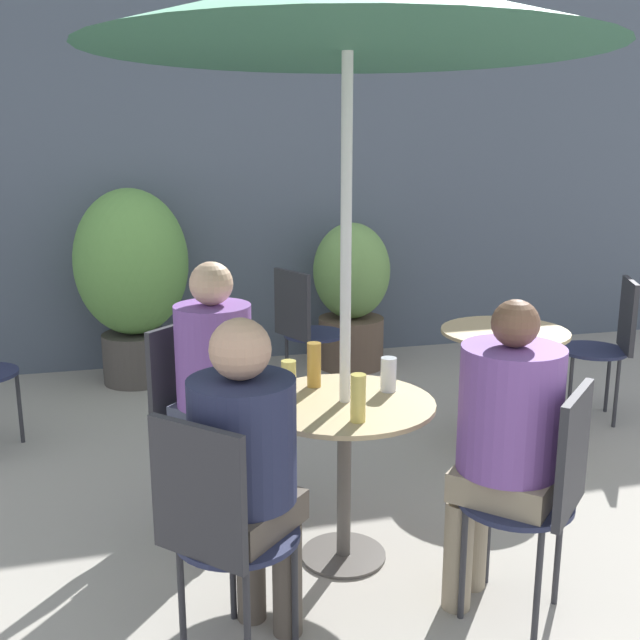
# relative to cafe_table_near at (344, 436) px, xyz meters

# --- Properties ---
(ground_plane) EXTENTS (20.00, 20.00, 0.00)m
(ground_plane) POSITION_rel_cafe_table_near_xyz_m (0.03, -0.20, -0.56)
(ground_plane) COLOR #9E998E
(storefront_wall) EXTENTS (10.00, 0.06, 3.00)m
(storefront_wall) POSITION_rel_cafe_table_near_xyz_m (0.03, 3.13, 0.94)
(storefront_wall) COLOR #4C5666
(storefront_wall) RESTS_ON ground_plane
(cafe_table_near) EXTENTS (0.75, 0.75, 0.71)m
(cafe_table_near) POSITION_rel_cafe_table_near_xyz_m (0.00, 0.00, 0.00)
(cafe_table_near) COLOR #514C47
(cafe_table_near) RESTS_ON ground_plane
(cafe_table_far) EXTENTS (0.72, 0.72, 0.71)m
(cafe_table_far) POSITION_rel_cafe_table_near_xyz_m (1.21, 0.90, -0.01)
(cafe_table_far) COLOR #514C47
(cafe_table_far) RESTS_ON ground_plane
(bistro_chair_0) EXTENTS (0.49, 0.49, 0.91)m
(bistro_chair_0) POSITION_rel_cafe_table_near_xyz_m (-0.57, 0.60, -0.01)
(bistro_chair_0) COLOR #232847
(bistro_chair_0) RESTS_ON ground_plane
(bistro_chair_1) EXTENTS (0.49, 0.49, 0.91)m
(bistro_chair_1) POSITION_rel_cafe_table_near_xyz_m (-0.60, -0.57, -0.01)
(bistro_chair_1) COLOR #232847
(bistro_chair_1) RESTS_ON ground_plane
(bistro_chair_2) EXTENTS (0.49, 0.49, 0.91)m
(bistro_chair_2) POSITION_rel_cafe_table_near_xyz_m (0.57, -0.60, -0.01)
(bistro_chair_2) COLOR #232847
(bistro_chair_2) RESTS_ON ground_plane
(bistro_chair_3) EXTENTS (0.48, 0.46, 0.91)m
(bistro_chair_3) POSITION_rel_cafe_table_near_xyz_m (0.30, 2.00, -0.01)
(bistro_chair_3) COLOR #232847
(bistro_chair_3) RESTS_ON ground_plane
(bistro_chair_5) EXTENTS (0.48, 0.46, 0.91)m
(bistro_chair_5) POSITION_rel_cafe_table_near_xyz_m (2.09, 1.15, -0.01)
(bistro_chair_5) COLOR #232847
(bistro_chair_5) RESTS_ON ground_plane
(seated_person_0) EXTENTS (0.44, 0.44, 1.23)m
(seated_person_0) POSITION_rel_cafe_table_near_xyz_m (-0.46, 0.48, 0.17)
(seated_person_0) COLOR #42475B
(seated_person_0) RESTS_ON ground_plane
(seated_person_1) EXTENTS (0.46, 0.46, 1.20)m
(seated_person_1) POSITION_rel_cafe_table_near_xyz_m (-0.48, -0.46, 0.15)
(seated_person_1) COLOR brown
(seated_person_1) RESTS_ON ground_plane
(seated_person_2) EXTENTS (0.47, 0.47, 1.21)m
(seated_person_2) POSITION_rel_cafe_table_near_xyz_m (0.46, -0.48, 0.16)
(seated_person_2) COLOR gray
(seated_person_2) RESTS_ON ground_plane
(beer_glass_0) EXTENTS (0.06, 0.06, 0.20)m
(beer_glass_0) POSITION_rel_cafe_table_near_xyz_m (-0.07, 0.22, 0.25)
(beer_glass_0) COLOR #B28433
(beer_glass_0) RESTS_ON cafe_table_near
(beer_glass_1) EXTENTS (0.06, 0.06, 0.18)m
(beer_glass_1) POSITION_rel_cafe_table_near_xyz_m (-0.23, 0.04, 0.24)
(beer_glass_1) COLOR #DBC65B
(beer_glass_1) RESTS_ON cafe_table_near
(beer_glass_2) EXTENTS (0.06, 0.06, 0.19)m
(beer_glass_2) POSITION_rel_cafe_table_near_xyz_m (-0.02, -0.23, 0.25)
(beer_glass_2) COLOR #DBC65B
(beer_glass_2) RESTS_ON cafe_table_near
(beer_glass_3) EXTENTS (0.07, 0.07, 0.15)m
(beer_glass_3) POSITION_rel_cafe_table_near_xyz_m (0.22, 0.08, 0.23)
(beer_glass_3) COLOR silver
(beer_glass_3) RESTS_ON cafe_table_near
(potted_plant_0) EXTENTS (0.81, 0.81, 1.43)m
(potted_plant_0) POSITION_rel_cafe_table_near_xyz_m (-0.80, 2.71, 0.26)
(potted_plant_0) COLOR #47423D
(potted_plant_0) RESTS_ON ground_plane
(potted_plant_1) EXTENTS (0.60, 0.60, 1.14)m
(potted_plant_1) POSITION_rel_cafe_table_near_xyz_m (0.85, 2.67, 0.05)
(potted_plant_1) COLOR brown
(potted_plant_1) RESTS_ON ground_plane
(umbrella) EXTENTS (1.97, 1.97, 2.35)m
(umbrella) POSITION_rel_cafe_table_near_xyz_m (-0.00, -0.00, 1.65)
(umbrella) COLOR silver
(umbrella) RESTS_ON ground_plane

